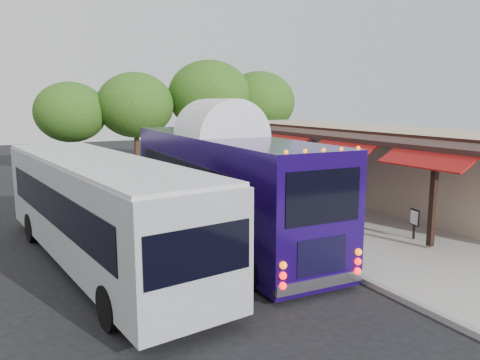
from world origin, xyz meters
TOP-DOWN VIEW (x-y plane):
  - ground at (0.00, 0.00)m, footprint 90.00×90.00m
  - sidewalk at (5.00, 4.00)m, footprint 10.00×40.00m
  - curb at (0.05, 4.00)m, footprint 0.20×40.00m
  - station_shelter at (8.38, 4.00)m, footprint 8.15×20.00m
  - coach_bus at (-1.45, 0.89)m, footprint 3.05×12.51m
  - city_bus at (-5.98, -0.03)m, footprint 4.07×12.32m
  - ped_a at (2.54, 4.00)m, footprint 0.78×0.59m
  - ped_b at (1.82, 2.12)m, footprint 0.79×0.62m
  - ped_c at (3.40, 2.73)m, footprint 0.93×0.39m
  - ped_d at (3.40, 14.00)m, footprint 1.24×0.79m
  - sign_board at (4.14, -3.00)m, footprint 0.14×0.48m
  - tree_left at (0.55, 18.91)m, footprint 5.41×5.41m
  - tree_mid at (6.04, 18.34)m, footprint 6.20×6.20m
  - tree_right at (10.17, 18.08)m, footprint 5.64×5.64m
  - tree_far at (-3.69, 19.89)m, footprint 4.86×4.86m

SIDE VIEW (x-z plane):
  - ground at x=0.00m, z-range 0.00..0.00m
  - sidewalk at x=5.00m, z-range 0.00..0.15m
  - curb at x=0.05m, z-range -0.01..0.15m
  - sign_board at x=4.14m, z-range 0.34..1.39m
  - ped_c at x=3.40m, z-range 0.15..1.73m
  - ped_b at x=1.82m, z-range 0.15..1.75m
  - ped_d at x=3.40m, z-range 0.15..1.99m
  - ped_a at x=2.54m, z-range 0.15..2.09m
  - city_bus at x=-5.98m, z-range 0.17..3.42m
  - station_shelter at x=8.38m, z-range 0.05..3.65m
  - coach_bus at x=-1.45m, z-range 0.15..4.12m
  - tree_far at x=-3.69m, z-range 1.04..7.26m
  - tree_left at x=0.55m, z-range 1.16..8.09m
  - tree_right at x=10.17m, z-range 1.20..8.42m
  - tree_mid at x=6.04m, z-range 1.33..9.26m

